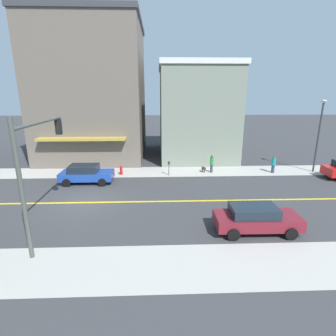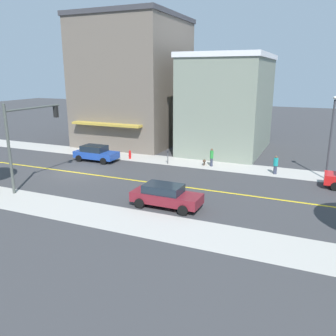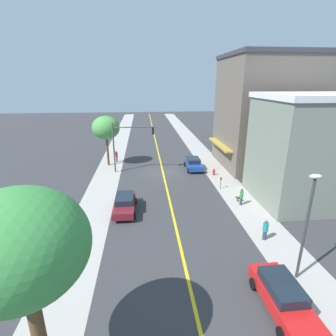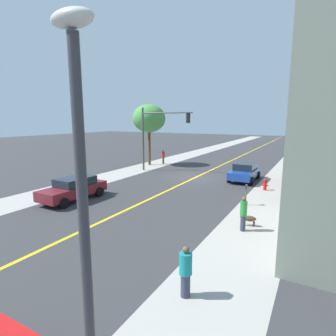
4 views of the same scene
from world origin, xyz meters
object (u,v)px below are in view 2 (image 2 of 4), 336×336
Objects in this scene: pedestrian_teal_shirt at (276,165)px; small_dog at (204,161)px; parking_meter at (168,155)px; traffic_light_mast at (26,131)px; blue_sedan_left_curb at (96,153)px; fire_hydrant at (130,155)px; street_lamp at (332,129)px; maroon_sedan_right_curb at (166,195)px; pedestrian_green_shirt at (212,157)px.

pedestrian_teal_shirt reaches higher than small_dog.
parking_meter is 0.21× the size of traffic_light_mast.
traffic_light_mast is 9.23m from blue_sedan_left_curb.
street_lamp is (-0.25, 17.91, 3.63)m from fire_hydrant.
pedestrian_teal_shirt is (-0.07, 13.97, 0.41)m from fire_hydrant.
traffic_light_mast is 1.41× the size of maroon_sedan_right_curb.
maroon_sedan_right_curb is at bearing -60.25° from pedestrian_teal_shirt.
blue_sedan_left_curb is 16.68m from pedestrian_teal_shirt.
fire_hydrant is at bearing -95.46° from parking_meter.
fire_hydrant is at bearing 129.70° from maroon_sedan_right_curb.
fire_hydrant reaches higher than small_dog.
street_lamp reaches higher than pedestrian_teal_shirt.
traffic_light_mast is at bearing -52.95° from small_dog.
street_lamp is 20.87m from blue_sedan_left_curb.
small_dog is at bearing 93.56° from fire_hydrant.
blue_sedan_left_curb is (-8.57, -0.15, -3.44)m from traffic_light_mast.
traffic_light_mast is (10.27, -6.72, 3.36)m from parking_meter.
small_dog is (-0.09, -0.72, -0.50)m from pedestrian_green_shirt.
fire_hydrant is 7.60m from small_dog.
fire_hydrant is 3.35m from blue_sedan_left_curb.
street_lamp is at bearing -61.73° from traffic_light_mast.
blue_sedan_left_curb is at bearing -115.40° from pedestrian_teal_shirt.
fire_hydrant is 0.51× the size of pedestrian_green_shirt.
fire_hydrant is 11.59m from traffic_light_mast.
blue_sedan_left_curb is 2.67× the size of pedestrian_teal_shirt.
pedestrian_green_shirt is 0.88m from small_dog.
pedestrian_green_shirt reaches higher than maroon_sedan_right_curb.
parking_meter is 10.91m from maroon_sedan_right_curb.
pedestrian_green_shirt is (-0.14, -9.61, -3.17)m from street_lamp.
blue_sedan_left_curb is 10.48m from small_dog.
parking_meter is 3.44m from small_dog.
fire_hydrant is at bearing -89.21° from street_lamp.
traffic_light_mast is at bearing -89.66° from pedestrian_teal_shirt.
pedestrian_green_shirt reaches higher than parking_meter.
parking_meter is at bearing -86.03° from small_dog.
pedestrian_green_shirt is at bearing 91.74° from maroon_sedan_right_curb.
blue_sedan_left_curb is (2.36, -20.47, -3.27)m from street_lamp.
street_lamp is (-0.66, 13.61, 3.19)m from parking_meter.
fire_hydrant is 13.97m from pedestrian_teal_shirt.
maroon_sedan_right_curb is (10.72, -9.38, -3.28)m from street_lamp.
street_lamp is 8.36× the size of small_dog.
pedestrian_teal_shirt reaches higher than maroon_sedan_right_curb.
pedestrian_teal_shirt is at bearing 90.29° from fire_hydrant.
pedestrian_teal_shirt is (-10.55, 5.45, 0.05)m from maroon_sedan_right_curb.
small_dog is at bearing 14.43° from blue_sedan_left_curb.
street_lamp is 1.55× the size of blue_sedan_left_curb.
pedestrian_teal_shirt is at bearing -56.72° from traffic_light_mast.
pedestrian_green_shirt is at bearing -126.10° from pedestrian_teal_shirt.
parking_meter is at bearing 14.08° from blue_sedan_left_curb.
pedestrian_teal_shirt is at bearing 7.66° from blue_sedan_left_curb.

